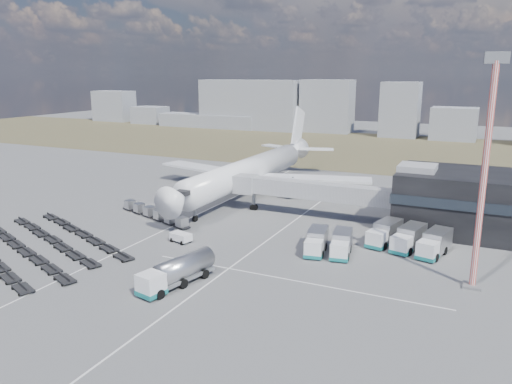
% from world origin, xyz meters
% --- Properties ---
extents(ground, '(420.00, 420.00, 0.00)m').
position_xyz_m(ground, '(0.00, 0.00, 0.00)').
color(ground, '#565659').
rests_on(ground, ground).
extents(grass_strip, '(420.00, 90.00, 0.01)m').
position_xyz_m(grass_strip, '(0.00, 110.00, 0.01)').
color(grass_strip, '#4E452F').
rests_on(grass_strip, ground).
extents(lane_markings, '(47.12, 110.00, 0.01)m').
position_xyz_m(lane_markings, '(9.77, 3.00, 0.01)').
color(lane_markings, silver).
rests_on(lane_markings, ground).
extents(terminal, '(30.40, 16.40, 11.00)m').
position_xyz_m(terminal, '(47.77, 23.96, 5.25)').
color(terminal, black).
rests_on(terminal, ground).
extents(jet_bridge, '(30.30, 3.80, 7.05)m').
position_xyz_m(jet_bridge, '(15.90, 20.42, 5.05)').
color(jet_bridge, '#939399').
rests_on(jet_bridge, ground).
extents(airliner, '(51.59, 64.53, 17.62)m').
position_xyz_m(airliner, '(0.00, 32.38, 5.29)').
color(airliner, white).
rests_on(airliner, ground).
extents(skyline, '(304.72, 21.71, 25.84)m').
position_xyz_m(skyline, '(1.46, 149.31, 9.27)').
color(skyline, gray).
rests_on(skyline, ground).
extents(fuel_tanker, '(5.17, 11.58, 3.63)m').
position_xyz_m(fuel_tanker, '(12.73, -15.58, 1.81)').
color(fuel_tanker, white).
rests_on(fuel_tanker, ground).
extents(pushback_tug, '(3.71, 2.63, 1.50)m').
position_xyz_m(pushback_tug, '(4.00, -1.61, 0.75)').
color(pushback_tug, white).
rests_on(pushback_tug, ground).
extents(catering_truck, '(4.66, 6.65, 2.83)m').
position_xyz_m(catering_truck, '(8.82, 38.27, 1.45)').
color(catering_truck, white).
rests_on(catering_truck, ground).
extents(service_trucks_near, '(7.49, 8.51, 3.04)m').
position_xyz_m(service_trucks_near, '(26.53, 3.59, 1.65)').
color(service_trucks_near, white).
rests_on(service_trucks_near, ground).
extents(service_trucks_far, '(12.09, 10.18, 3.21)m').
position_xyz_m(service_trucks_far, '(36.90, 10.35, 1.74)').
color(service_trucks_far, white).
rests_on(service_trucks_far, ground).
extents(uld_row, '(18.78, 8.08, 1.76)m').
position_xyz_m(uld_row, '(-7.63, 7.23, 1.05)').
color(uld_row, black).
rests_on(uld_row, ground).
extents(baggage_dollies, '(41.63, 36.92, 0.83)m').
position_xyz_m(baggage_dollies, '(-17.50, -17.15, 0.41)').
color(baggage_dollies, black).
rests_on(baggage_dollies, ground).
extents(floodlight_mast, '(2.70, 2.19, 28.34)m').
position_xyz_m(floodlight_mast, '(46.32, -0.35, 14.21)').
color(floodlight_mast, red).
rests_on(floodlight_mast, ground).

